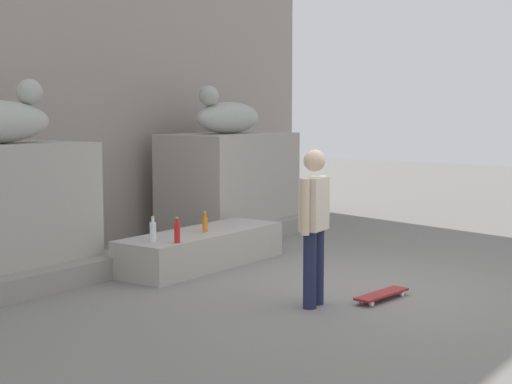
% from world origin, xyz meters
% --- Properties ---
extents(ground_plane, '(40.00, 40.00, 0.00)m').
position_xyz_m(ground_plane, '(0.00, 0.00, 0.00)').
color(ground_plane, slate).
extents(facade_wall, '(11.69, 0.60, 5.24)m').
position_xyz_m(facade_wall, '(0.00, 4.85, 2.62)').
color(facade_wall, gray).
rests_on(facade_wall, ground_plane).
extents(pedestal_right, '(2.22, 1.37, 1.68)m').
position_xyz_m(pedestal_right, '(2.29, 3.49, 0.84)').
color(pedestal_right, '#A39E93').
rests_on(pedestal_right, ground_plane).
extents(statue_reclining_right, '(1.63, 0.64, 0.78)m').
position_xyz_m(statue_reclining_right, '(2.25, 3.49, 1.96)').
color(statue_reclining_right, '#A9AAA1').
rests_on(statue_reclining_right, pedestal_right).
extents(ledge_block, '(2.59, 0.84, 0.47)m').
position_xyz_m(ledge_block, '(0.00, 2.18, 0.23)').
color(ledge_block, '#A39E93').
rests_on(ledge_block, ground_plane).
extents(skater, '(0.54, 0.24, 1.67)m').
position_xyz_m(skater, '(-0.94, -0.13, 0.92)').
color(skater, '#1E233F').
rests_on(skater, ground_plane).
extents(skateboard, '(0.82, 0.30, 0.08)m').
position_xyz_m(skateboard, '(-0.28, -0.60, 0.06)').
color(skateboard, maroon).
rests_on(skateboard, ground_plane).
extents(bottle_orange, '(0.07, 0.07, 0.28)m').
position_xyz_m(bottle_orange, '(-0.05, 2.09, 0.58)').
color(bottle_orange, orange).
rests_on(bottle_orange, ledge_block).
extents(bottle_red, '(0.07, 0.07, 0.32)m').
position_xyz_m(bottle_red, '(-0.87, 1.85, 0.60)').
color(bottle_red, red).
rests_on(bottle_red, ledge_block).
extents(bottle_clear, '(0.08, 0.08, 0.31)m').
position_xyz_m(bottle_clear, '(-0.97, 2.16, 0.60)').
color(bottle_clear, silver).
rests_on(bottle_clear, ledge_block).
extents(stair_step, '(6.80, 0.50, 0.27)m').
position_xyz_m(stair_step, '(0.00, 2.78, 0.13)').
color(stair_step, gray).
rests_on(stair_step, ground_plane).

